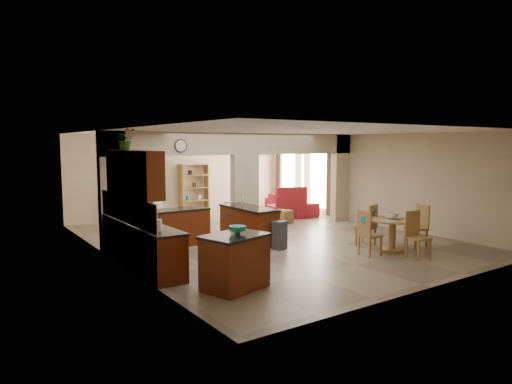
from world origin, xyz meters
TOP-DOWN VIEW (x-y plane):
  - floor at (0.00, 0.00)m, footprint 10.00×10.00m
  - ceiling at (0.00, 0.00)m, footprint 10.00×10.00m
  - wall_back at (0.00, 5.00)m, footprint 8.00×0.00m
  - wall_front at (0.00, -5.00)m, footprint 8.00×0.00m
  - wall_left at (-4.00, 0.00)m, footprint 0.00×10.00m
  - wall_right at (4.00, 0.00)m, footprint 0.00×10.00m
  - partition_left_pier at (-3.70, 1.00)m, footprint 0.60×0.25m
  - partition_center_pier at (0.00, 1.00)m, footprint 0.80×0.25m
  - partition_right_pier at (3.70, 1.00)m, footprint 0.60×0.25m
  - partition_header at (0.00, 1.00)m, footprint 8.00×0.25m
  - kitchen_counter at (-3.26, -0.25)m, footprint 2.52×3.29m
  - upper_cabinets at (-3.82, -0.80)m, footprint 0.35×2.40m
  - peninsula at (-0.60, -0.11)m, footprint 0.70×1.85m
  - wall_clock at (-2.00, 0.85)m, footprint 0.34×0.03m
  - rug at (1.20, 2.10)m, footprint 1.60×1.30m
  - fireplace at (-1.60, 4.83)m, footprint 1.60×0.35m
  - shelving_unit at (0.35, 4.82)m, footprint 1.00×0.32m
  - window_a at (3.97, 2.30)m, footprint 0.02×0.90m
  - window_b at (3.97, 4.00)m, footprint 0.02×0.90m
  - glazed_door at (3.97, 3.15)m, footprint 0.02×0.70m
  - drape_a_left at (3.93, 1.70)m, footprint 0.10×0.28m
  - drape_a_right at (3.93, 2.90)m, footprint 0.10×0.28m
  - drape_b_left at (3.93, 3.40)m, footprint 0.10×0.28m
  - drape_b_right at (3.93, 4.60)m, footprint 0.10×0.28m
  - ceiling_fan at (1.50, 3.00)m, footprint 1.00×1.00m
  - kitchen_island at (-2.88, -3.11)m, footprint 1.26×1.04m
  - teal_bowl at (-2.80, -3.08)m, footprint 0.30×0.30m
  - trash_can at (-0.43, -1.18)m, footprint 0.35×0.32m
  - dining_table at (1.62, -2.82)m, footprint 1.11×1.11m
  - fruit_bowl at (1.61, -2.80)m, footprint 0.30×0.30m
  - sofa at (3.30, 3.04)m, footprint 2.46×1.25m
  - chaise at (2.56, 2.44)m, footprint 1.27×1.13m
  - armchair at (0.78, 2.46)m, footprint 1.04×1.05m
  - ottoman at (1.79, 1.65)m, footprint 0.71×0.71m
  - plant at (-3.82, -0.41)m, footprint 0.41×0.36m
  - chair_north at (1.61, -2.12)m, footprint 0.51×0.51m
  - chair_east at (2.53, -2.88)m, footprint 0.49×0.49m
  - chair_south at (1.55, -3.50)m, footprint 0.47×0.47m
  - chair_west at (0.79, -2.79)m, footprint 0.45×0.45m

SIDE VIEW (x-z plane):
  - floor at x=0.00m, z-range 0.00..0.00m
  - rug at x=1.20m, z-range 0.00..0.01m
  - ottoman at x=1.79m, z-range 0.00..0.41m
  - chaise at x=2.56m, z-range 0.00..0.43m
  - trash_can at x=-0.43m, z-range 0.00..0.62m
  - sofa at x=3.30m, z-range 0.00..0.69m
  - armchair at x=0.78m, z-range 0.00..0.71m
  - peninsula at x=-0.60m, z-range 0.00..0.91m
  - kitchen_counter at x=-3.26m, z-range -0.27..1.20m
  - kitchen_island at x=-2.88m, z-range 0.00..0.95m
  - dining_table at x=1.62m, z-range 0.13..0.88m
  - chair_north at x=1.61m, z-range 0.04..1.07m
  - chair_east at x=2.53m, z-range 0.04..1.07m
  - chair_south at x=1.55m, z-range 0.04..1.07m
  - chair_west at x=0.79m, z-range 0.04..1.07m
  - fireplace at x=-1.60m, z-range 0.01..1.21m
  - fruit_bowl at x=1.61m, z-range 0.76..0.92m
  - shelving_unit at x=0.35m, z-range 0.00..1.80m
  - teal_bowl at x=-2.80m, z-range 0.95..1.09m
  - glazed_door at x=3.97m, z-range 0.00..2.10m
  - partition_center_pier at x=0.00m, z-range 0.00..2.20m
  - drape_a_left at x=3.93m, z-range 0.05..2.35m
  - drape_a_right at x=3.93m, z-range 0.05..2.35m
  - drape_b_left at x=3.93m, z-range 0.05..2.35m
  - drape_b_right at x=3.93m, z-range 0.05..2.35m
  - window_a at x=3.97m, z-range 0.25..2.15m
  - window_b at x=3.97m, z-range 0.25..2.15m
  - partition_left_pier at x=-3.70m, z-range 0.00..2.80m
  - partition_right_pier at x=3.70m, z-range 0.00..2.80m
  - wall_back at x=0.00m, z-range -2.60..5.40m
  - wall_front at x=0.00m, z-range -2.60..5.40m
  - wall_left at x=-4.00m, z-range -3.60..6.40m
  - wall_right at x=4.00m, z-range -3.60..6.40m
  - upper_cabinets at x=-3.82m, z-range 1.47..2.37m
  - wall_clock at x=-2.00m, z-range 2.28..2.62m
  - partition_header at x=0.00m, z-range 2.20..2.80m
  - ceiling_fan at x=1.50m, z-range 2.51..2.61m
  - plant at x=-3.82m, z-range 2.37..2.81m
  - ceiling at x=0.00m, z-range 2.80..2.80m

